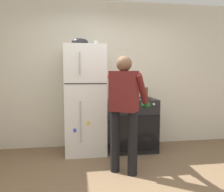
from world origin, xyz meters
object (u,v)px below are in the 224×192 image
at_px(refrigerator, 85,100).
at_px(red_pot, 126,95).
at_px(pepper_mill, 147,92).
at_px(coffee_mug, 95,44).
at_px(stove_range, 134,124).
at_px(mixing_bowl, 80,42).
at_px(person_cook, 125,104).

distance_m(refrigerator, red_pot, 0.71).
bearing_deg(red_pot, pepper_mill, 28.52).
distance_m(refrigerator, coffee_mug, 0.98).
bearing_deg(stove_range, mixing_bowl, 179.37).
height_order(refrigerator, coffee_mug, coffee_mug).
height_order(stove_range, coffee_mug, coffee_mug).
bearing_deg(coffee_mug, stove_range, -5.09).
relative_size(refrigerator, coffee_mug, 16.38).
distance_m(coffee_mug, mixing_bowl, 0.27).
distance_m(refrigerator, stove_range, 0.97).
bearing_deg(person_cook, coffee_mug, 108.23).
xyz_separation_m(stove_range, person_cook, (-0.36, -0.91, 0.49)).
height_order(refrigerator, mixing_bowl, mixing_bowl).
relative_size(red_pot, pepper_mill, 1.94).
relative_size(stove_range, pepper_mill, 5.10).
xyz_separation_m(stove_range, red_pot, (-0.16, -0.04, 0.54)).
xyz_separation_m(refrigerator, coffee_mug, (0.18, 0.05, 0.96)).
height_order(coffee_mug, mixing_bowl, mixing_bowl).
bearing_deg(pepper_mill, coffee_mug, -171.28).
xyz_separation_m(pepper_mill, mixing_bowl, (-1.24, -0.20, 0.88)).
bearing_deg(stove_range, red_pot, -166.08).
relative_size(stove_range, coffee_mug, 8.29).
distance_m(refrigerator, person_cook, 1.05).
height_order(stove_range, person_cook, person_cook).
distance_m(pepper_mill, mixing_bowl, 1.53).
xyz_separation_m(stove_range, coffee_mug, (-0.68, 0.06, 1.42)).
distance_m(coffee_mug, pepper_mill, 1.31).
bearing_deg(refrigerator, pepper_mill, 9.79).
distance_m(red_pot, pepper_mill, 0.52).
distance_m(refrigerator, pepper_mill, 1.18).
bearing_deg(red_pot, stove_range, 13.92).
xyz_separation_m(red_pot, coffee_mug, (-0.52, 0.10, 0.88)).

